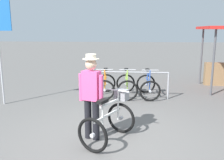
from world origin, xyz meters
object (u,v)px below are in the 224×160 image
at_px(featured_bicycle, 110,119).
at_px(banner_flag, 2,28).
at_px(person_with_featured_bike, 91,94).
at_px(racked_bike_blue, 148,86).
at_px(racked_bike_lime, 126,86).
at_px(racked_bike_orange, 105,85).

bearing_deg(featured_bicycle, banner_flag, 147.33).
bearing_deg(person_with_featured_bike, racked_bike_blue, 68.41).
bearing_deg(racked_bike_lime, racked_bike_blue, 0.39).
distance_m(racked_bike_orange, banner_flag, 3.54).
distance_m(racked_bike_orange, racked_bike_lime, 0.70).
distance_m(featured_bicycle, person_with_featured_bike, 0.63).
distance_m(racked_bike_lime, racked_bike_blue, 0.70).
height_order(racked_bike_orange, banner_flag, banner_flag).
relative_size(racked_bike_orange, racked_bike_lime, 1.01).
height_order(racked_bike_lime, featured_bicycle, same).
distance_m(racked_bike_orange, person_with_featured_bike, 3.29).
bearing_deg(banner_flag, racked_bike_blue, 15.83).
bearing_deg(person_with_featured_bike, racked_bike_lime, 79.77).
height_order(featured_bicycle, person_with_featured_bike, person_with_featured_bike).
xyz_separation_m(racked_bike_orange, banner_flag, (-2.78, -1.17, 1.86)).
bearing_deg(featured_bicycle, racked_bike_lime, 86.34).
xyz_separation_m(racked_bike_blue, banner_flag, (-4.18, -1.18, 1.86)).
bearing_deg(racked_bike_orange, banner_flag, -157.07).
bearing_deg(racked_bike_lime, featured_bicycle, -93.66).
bearing_deg(racked_bike_blue, racked_bike_lime, -179.61).
distance_m(racked_bike_lime, person_with_featured_bike, 3.34).
relative_size(featured_bicycle, banner_flag, 0.39).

